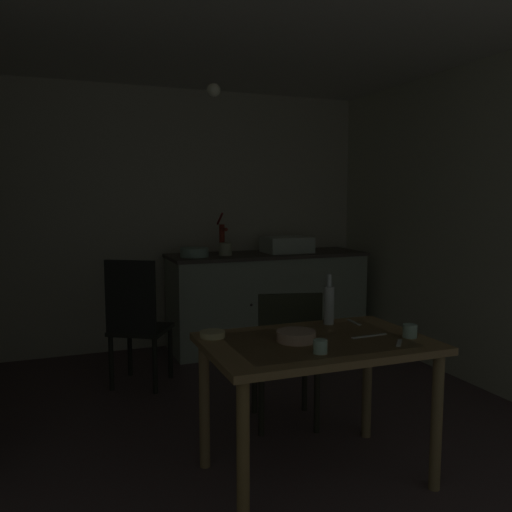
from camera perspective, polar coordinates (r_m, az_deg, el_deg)
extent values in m
plane|color=#584449|center=(3.49, -5.14, -17.83)|extent=(5.19, 5.19, 0.00)
cube|color=beige|center=(5.08, -11.37, 3.85)|extent=(4.29, 0.10, 2.43)
cube|color=beige|center=(4.30, 23.35, 3.00)|extent=(0.10, 3.88, 2.43)
cube|color=white|center=(3.35, -5.61, 24.59)|extent=(4.29, 3.88, 0.10)
cube|color=#B3BFAA|center=(5.11, 1.18, -4.86)|extent=(1.85, 0.60, 0.87)
cube|color=#544942|center=(5.04, 1.19, 0.13)|extent=(1.88, 0.63, 0.03)
sphere|color=#2D2823|center=(4.71, -0.50, -5.28)|extent=(0.02, 0.02, 0.02)
cube|color=silver|center=(5.11, 3.34, 1.23)|extent=(0.44, 0.34, 0.15)
cube|color=black|center=(5.11, 3.35, 2.02)|extent=(0.38, 0.28, 0.01)
cylinder|color=maroon|center=(4.92, -3.68, 1.79)|extent=(0.05, 0.05, 0.28)
cylinder|color=maroon|center=(4.85, -3.44, 2.90)|extent=(0.03, 0.12, 0.03)
cylinder|color=maroon|center=(4.97, -3.91, 4.02)|extent=(0.02, 0.16, 0.12)
cylinder|color=#ADD1C1|center=(4.76, -6.64, 0.39)|extent=(0.25, 0.25, 0.08)
cylinder|color=beige|center=(4.85, -3.31, 0.75)|extent=(0.12, 0.12, 0.12)
cube|color=#977146|center=(2.69, 6.55, -9.33)|extent=(1.12, 0.74, 0.04)
cube|color=#F0EACC|center=(2.69, 6.55, -8.98)|extent=(0.88, 0.58, 0.00)
cylinder|color=olive|center=(2.38, -1.40, -20.90)|extent=(0.06, 0.06, 0.69)
cylinder|color=olive|center=(2.83, 18.86, -16.56)|extent=(0.06, 0.06, 0.69)
cylinder|color=olive|center=(2.91, -5.58, -15.61)|extent=(0.06, 0.06, 0.69)
cylinder|color=#91754D|center=(3.29, 11.87, -13.04)|extent=(0.06, 0.06, 0.69)
cube|color=#28271D|center=(3.40, 3.08, -10.69)|extent=(0.48, 0.48, 0.03)
cube|color=#292A1D|center=(3.16, 3.72, -7.79)|extent=(0.37, 0.11, 0.42)
cylinder|color=#28271D|center=(3.66, 5.26, -13.14)|extent=(0.04, 0.04, 0.42)
cylinder|color=#28271D|center=(3.60, -0.18, -13.43)|extent=(0.04, 0.04, 0.42)
cylinder|color=#28271D|center=(3.35, 6.57, -15.06)|extent=(0.04, 0.04, 0.42)
cylinder|color=#28271D|center=(3.29, 0.59, -15.43)|extent=(0.04, 0.04, 0.42)
cube|color=black|center=(4.16, -12.26, -7.73)|extent=(0.55, 0.55, 0.03)
cube|color=black|center=(3.93, -13.37, -4.34)|extent=(0.34, 0.22, 0.54)
cylinder|color=black|center=(4.31, -9.20, -10.19)|extent=(0.04, 0.04, 0.41)
cylinder|color=black|center=(4.43, -13.43, -9.83)|extent=(0.04, 0.04, 0.41)
cylinder|color=black|center=(4.01, -10.81, -11.53)|extent=(0.04, 0.04, 0.41)
cylinder|color=black|center=(4.13, -15.31, -11.07)|extent=(0.04, 0.04, 0.41)
cylinder|color=beige|center=(2.72, -4.71, -8.39)|extent=(0.13, 0.13, 0.03)
cylinder|color=tan|center=(2.65, 4.34, -8.58)|extent=(0.19, 0.19, 0.05)
cylinder|color=#ADD1C1|center=(2.82, 16.24, -7.75)|extent=(0.07, 0.07, 0.07)
cylinder|color=#ADD1C1|center=(2.46, 6.93, -9.65)|extent=(0.06, 0.06, 0.06)
cylinder|color=#B7BCC1|center=(2.99, 7.85, -5.29)|extent=(0.06, 0.06, 0.21)
cylinder|color=#B7BCC1|center=(2.97, 7.89, -2.61)|extent=(0.03, 0.03, 0.07)
cube|color=silver|center=(2.79, 12.08, -8.42)|extent=(0.21, 0.03, 0.00)
cube|color=beige|center=(2.70, 15.16, -9.02)|extent=(0.10, 0.11, 0.00)
cube|color=beige|center=(3.07, 10.51, -7.03)|extent=(0.03, 0.13, 0.00)
sphere|color=#F9EFCC|center=(3.19, -4.58, 17.37)|extent=(0.08, 0.08, 0.08)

